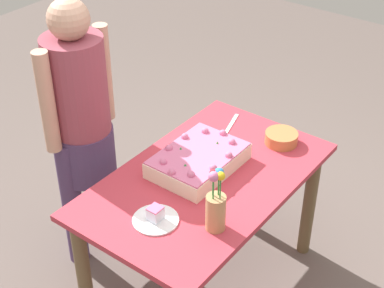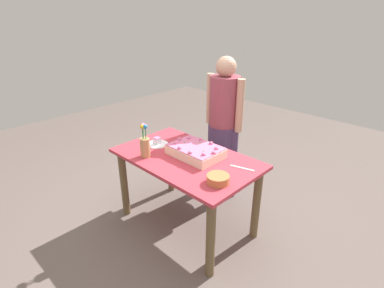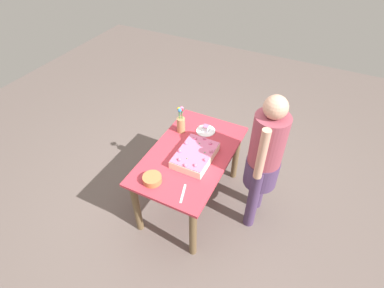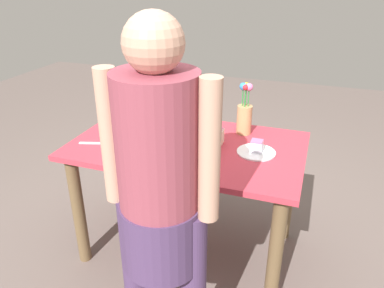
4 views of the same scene
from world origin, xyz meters
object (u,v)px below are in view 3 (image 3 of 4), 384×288
(sheet_cake, at_px, (195,155))
(flower_vase, at_px, (181,122))
(fruit_bowl, at_px, (152,179))
(serving_plate_with_slice, at_px, (206,130))
(cake_knife, at_px, (183,193))
(person_standing, at_px, (265,157))

(sheet_cake, height_order, flower_vase, flower_vase)
(fruit_bowl, bearing_deg, serving_plate_with_slice, 171.29)
(sheet_cake, relative_size, fruit_bowl, 2.67)
(cake_knife, distance_m, fruit_bowl, 0.31)
(cake_knife, xyz_separation_m, flower_vase, (-0.73, -0.41, 0.12))
(serving_plate_with_slice, relative_size, person_standing, 0.14)
(sheet_cake, relative_size, flower_vase, 1.49)
(sheet_cake, xyz_separation_m, person_standing, (-0.18, 0.61, 0.09))
(cake_knife, bearing_deg, fruit_bowl, -106.37)
(cake_knife, xyz_separation_m, fruit_bowl, (-0.00, -0.31, 0.03))
(sheet_cake, relative_size, person_standing, 0.30)
(sheet_cake, bearing_deg, serving_plate_with_slice, -168.89)
(serving_plate_with_slice, height_order, cake_knife, serving_plate_with_slice)
(serving_plate_with_slice, bearing_deg, cake_knife, 11.73)
(flower_vase, xyz_separation_m, fruit_bowl, (0.73, 0.10, -0.09))
(sheet_cake, bearing_deg, person_standing, 106.32)
(person_standing, bearing_deg, flower_vase, -7.69)
(flower_vase, bearing_deg, person_standing, 82.31)
(cake_knife, bearing_deg, sheet_cake, 176.23)
(person_standing, bearing_deg, cake_knife, 49.79)
(serving_plate_with_slice, distance_m, cake_knife, 0.86)
(cake_knife, relative_size, person_standing, 0.13)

